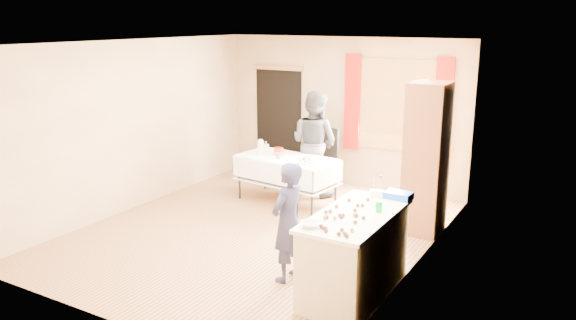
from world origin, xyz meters
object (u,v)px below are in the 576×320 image
Objects in this scene: cabinet at (426,159)px; counter at (355,253)px; party_table at (287,176)px; chair at (322,170)px; girl at (288,222)px; woman at (314,143)px.

cabinet is 1.35× the size of counter.
cabinet is 2.38m from party_table.
counter is 1.46× the size of chair.
party_table is at bearing -81.87° from chair.
party_table is 0.99m from chair.
cabinet is at bearing 87.35° from counter.
girl reaches higher than counter.
counter is 0.92× the size of party_table.
woman is at bearing -70.50° from chair.
cabinet is 2.24m from counter.
party_table is 0.97× the size of woman.
chair is at bearing 152.46° from cabinet.
cabinet reaches higher than party_table.
woman is at bearing 124.58° from counter.
counter is at bearing -41.57° from chair.
cabinet is 2.28m from woman.
girl is (1.27, -3.36, 0.37)m from chair.
party_table is (-2.29, 0.15, -0.60)m from cabinet.
girl is at bearing -111.45° from cabinet.
chair is at bearing -152.90° from girl.
woman is (-2.13, 0.79, -0.17)m from cabinet.
woman reaches higher than chair.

